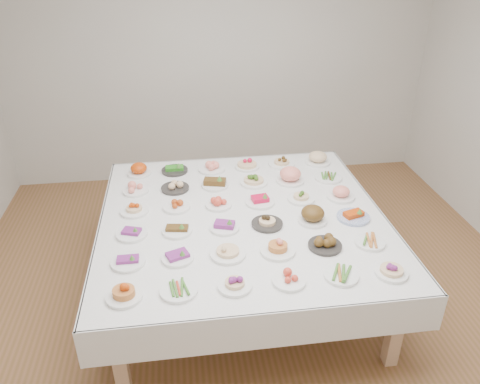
{
  "coord_description": "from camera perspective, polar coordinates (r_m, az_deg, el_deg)",
  "views": [
    {
      "loc": [
        -0.51,
        -2.93,
        2.69
      ],
      "look_at": [
        -0.06,
        0.35,
        0.88
      ],
      "focal_mm": 35.0,
      "sensor_mm": 36.0,
      "label": 1
    }
  ],
  "objects": [
    {
      "name": "room_envelope",
      "position": [
        3.1,
        1.98,
        12.54
      ],
      "size": [
        5.02,
        5.02,
        2.81
      ],
      "color": "brown",
      "rests_on": "ground"
    },
    {
      "name": "display_table",
      "position": [
        3.75,
        0.32,
        -3.71
      ],
      "size": [
        2.24,
        2.24,
        0.75
      ],
      "color": "white",
      "rests_on": "ground"
    },
    {
      "name": "dish_0",
      "position": [
        2.98,
        -14.01,
        -11.61
      ],
      "size": [
        0.22,
        0.22,
        0.12
      ],
      "color": "white",
      "rests_on": "display_table"
    },
    {
      "name": "dish_1",
      "position": [
        2.98,
        -7.49,
        -11.67
      ],
      "size": [
        0.23,
        0.23,
        0.05
      ],
      "color": "white",
      "rests_on": "display_table"
    },
    {
      "name": "dish_2",
      "position": [
        2.98,
        -0.64,
        -10.83
      ],
      "size": [
        0.22,
        0.22,
        0.11
      ],
      "color": "white",
      "rests_on": "display_table"
    },
    {
      "name": "dish_3",
      "position": [
        3.04,
        5.99,
        -10.41
      ],
      "size": [
        0.21,
        0.21,
        0.08
      ],
      "color": "white",
      "rests_on": "display_table"
    },
    {
      "name": "dish_4",
      "position": [
        3.14,
        12.25,
        -9.75
      ],
      "size": [
        0.25,
        0.23,
        0.06
      ],
      "color": "white",
      "rests_on": "display_table"
    },
    {
      "name": "dish_5",
      "position": [
        3.23,
        18.02,
        -8.89
      ],
      "size": [
        0.21,
        0.21,
        0.1
      ],
      "color": "white",
      "rests_on": "display_table"
    },
    {
      "name": "dish_6",
      "position": [
        3.27,
        -13.52,
        -7.99
      ],
      "size": [
        0.23,
        0.23,
        0.09
      ],
      "color": "white",
      "rests_on": "display_table"
    },
    {
      "name": "dish_7",
      "position": [
        3.24,
        -7.63,
        -7.6
      ],
      "size": [
        0.22,
        0.22,
        0.09
      ],
      "color": "white",
      "rests_on": "display_table"
    },
    {
      "name": "dish_8",
      "position": [
        3.24,
        -1.5,
        -6.92
      ],
      "size": [
        0.25,
        0.25,
        0.12
      ],
      "color": "white",
      "rests_on": "display_table"
    },
    {
      "name": "dish_9",
      "position": [
        3.28,
        4.64,
        -6.52
      ],
      "size": [
        0.24,
        0.24,
        0.13
      ],
      "color": "white",
      "rests_on": "display_table"
    },
    {
      "name": "dish_10",
      "position": [
        3.38,
        10.36,
        -5.98
      ],
      "size": [
        0.24,
        0.24,
        0.1
      ],
      "color": "#2D2A28",
      "rests_on": "display_table"
    },
    {
      "name": "dish_11",
      "position": [
        3.5,
        15.55,
        -5.83
      ],
      "size": [
        0.22,
        0.22,
        0.05
      ],
      "color": "white",
      "rests_on": "display_table"
    },
    {
      "name": "dish_12",
      "position": [
        3.55,
        -13.08,
        -4.73
      ],
      "size": [
        0.23,
        0.23,
        0.09
      ],
      "color": "white",
      "rests_on": "display_table"
    },
    {
      "name": "dish_13",
      "position": [
        3.52,
        -7.68,
        -4.34
      ],
      "size": [
        0.22,
        0.22,
        0.09
      ],
      "color": "white",
      "rests_on": "display_table"
    },
    {
      "name": "dish_14",
      "position": [
        3.53,
        -1.91,
        -3.98
      ],
      "size": [
        0.22,
        0.22,
        0.1
      ],
      "color": "white",
      "rests_on": "display_table"
    },
    {
      "name": "dish_15",
      "position": [
        3.57,
        3.34,
        -3.41
      ],
      "size": [
        0.24,
        0.24,
        0.11
      ],
      "color": "#2D2A28",
      "rests_on": "display_table"
    },
    {
      "name": "dish_16",
      "position": [
        3.64,
        8.86,
        -2.63
      ],
      "size": [
        0.27,
        0.27,
        0.15
      ],
      "color": "white",
      "rests_on": "display_table"
    },
    {
      "name": "dish_17",
      "position": [
        3.76,
        13.69,
        -2.55
      ],
      "size": [
        0.25,
        0.25,
        0.11
      ],
      "color": "#4C66B2",
      "rests_on": "display_table"
    },
    {
      "name": "dish_18",
      "position": [
        3.82,
        -12.8,
        -1.83
      ],
      "size": [
        0.22,
        0.22,
        0.11
      ],
      "color": "white",
      "rests_on": "display_table"
    },
    {
      "name": "dish_19",
      "position": [
        3.82,
        -7.76,
        -1.56
      ],
      "size": [
        0.22,
        0.22,
        0.09
      ],
      "color": "white",
      "rests_on": "display_table"
    },
    {
      "name": "dish_20",
      "position": [
        3.82,
        -2.65,
        -1.21
      ],
      "size": [
        0.21,
        0.21,
        0.09
      ],
      "color": "white",
      "rests_on": "display_table"
    },
    {
      "name": "dish_21",
      "position": [
        3.86,
        2.46,
        -0.8
      ],
      "size": [
        0.24,
        0.24,
        0.11
      ],
      "color": "white",
      "rests_on": "display_table"
    },
    {
      "name": "dish_22",
      "position": [
        3.94,
        7.47,
        -0.42
      ],
      "size": [
        0.23,
        0.23,
        0.11
      ],
      "color": "white",
      "rests_on": "display_table"
    },
    {
      "name": "dish_23",
      "position": [
        4.02,
        12.22,
        0.02
      ],
      "size": [
        0.23,
        0.23,
        0.13
      ],
      "color": "white",
      "rests_on": "display_table"
    },
    {
      "name": "dish_24",
      "position": [
        4.13,
        -12.64,
        0.5
      ],
      "size": [
        0.22,
        0.22,
        0.1
      ],
      "color": "white",
      "rests_on": "display_table"
    },
    {
      "name": "dish_25",
      "position": [
        4.11,
        -7.94,
        0.75
      ],
      "size": [
        0.24,
        0.24,
        0.09
      ],
      "color": "#2D2A28",
      "rests_on": "display_table"
    },
    {
      "name": "dish_26",
      "position": [
        4.12,
        -3.09,
        1.3
      ],
      "size": [
        0.23,
        0.23,
        0.11
      ],
      "color": "white",
      "rests_on": "display_table"
    },
    {
      "name": "dish_27",
      "position": [
        4.16,
        1.69,
        1.84
      ],
      "size": [
        0.24,
        0.24,
        0.14
      ],
      "color": "white",
      "rests_on": "display_table"
    },
    {
      "name": "dish_28",
      "position": [
        4.21,
        6.15,
        2.14
      ],
      "size": [
        0.27,
        0.27,
        0.15
      ],
      "color": "white",
      "rests_on": "display_table"
    },
    {
      "name": "dish_29",
      "position": [
        4.33,
        10.69,
        1.81
      ],
      "size": [
        0.24,
        0.24,
        0.05
      ],
      "color": "white",
      "rests_on": "display_table"
    },
    {
      "name": "dish_30",
      "position": [
        4.43,
        -12.23,
        2.75
      ],
      "size": [
        0.21,
        0.21,
        0.12
      ],
      "color": "white",
      "rests_on": "display_table"
    },
    {
      "name": "dish_31",
      "position": [
        4.43,
        -8.0,
        3.05
      ],
      "size": [
        0.24,
        0.24,
        0.11
      ],
      "color": "#2D2A28",
      "rests_on": "display_table"
    },
    {
      "name": "dish_32",
      "position": [
        4.42,
        -3.49,
        3.21
      ],
      "size": [
        0.25,
        0.25,
        0.1
      ],
      "color": "white",
      "rests_on": "display_table"
    },
    {
      "name": "dish_33",
      "position": [
        4.45,
        0.86,
        3.72
      ],
      "size": [
        0.24,
        0.24,
        0.13
      ],
      "color": "white",
      "rests_on": "display_table"
    },
    {
      "name": "dish_34",
      "position": [
        4.53,
        5.12,
        3.84
      ],
      "size": [
        0.25,
        0.25,
        0.12
      ],
      "color": "white",
      "rests_on": "display_table"
    },
    {
      "name": "dish_35",
      "position": [
        4.61,
        9.47,
        4.32
      ],
      "size": [
        0.24,
        0.24,
        0.15
      ],
      "color": "white",
      "rests_on": "display_table"
    }
  ]
}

